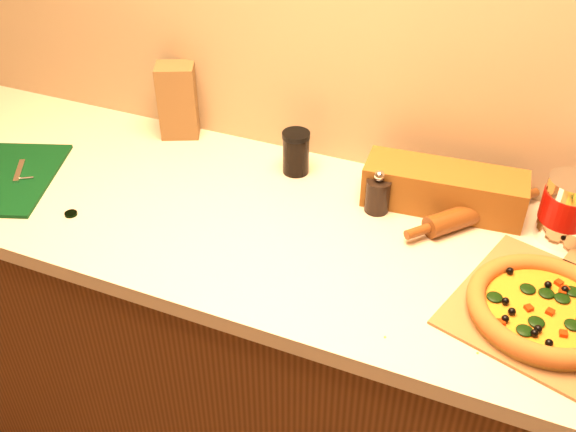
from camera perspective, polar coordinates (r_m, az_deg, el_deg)
The scene contains 12 objects.
cabinet at distance 1.84m, azimuth 0.85°, elevation -12.57°, with size 2.80×0.65×0.86m, color #4A2810.
countertop at distance 1.53m, azimuth 1.00°, elevation -1.45°, with size 2.84×0.68×0.04m, color beige.
pizza_peel at distance 1.41m, azimuth 21.91°, elevation -7.43°, with size 0.41×0.52×0.01m.
pizza at distance 1.37m, azimuth 21.84°, elevation -7.61°, with size 0.30×0.30×0.04m.
cutting_board at distance 1.83m, azimuth -23.86°, elevation 3.12°, with size 0.34×0.40×0.03m.
bottle_cap at distance 1.64m, azimuth -18.73°, elevation 0.19°, with size 0.03×0.03×0.01m, color black.
pepper_grinder at distance 1.56m, azimuth 7.98°, elevation 1.92°, with size 0.06×0.06×0.11m.
rolling_pin at distance 1.58m, azimuth 16.23°, elevation 0.28°, with size 0.27×0.31×0.05m.
coffee_canister at distance 1.56m, azimuth 23.57°, elevation 0.65°, with size 0.12×0.12×0.16m.
bread_bag at distance 1.59m, azimuth 13.67°, elevation 2.38°, with size 0.38×0.12×0.11m, color brown.
paper_bag at distance 1.87m, azimuth -9.76°, elevation 10.07°, with size 0.11×0.08×0.21m, color brown.
dark_jar at distance 1.68m, azimuth 0.71°, elevation 5.68°, with size 0.07×0.07×0.12m.
Camera 1 is at (0.44, 0.30, 1.82)m, focal length 40.00 mm.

